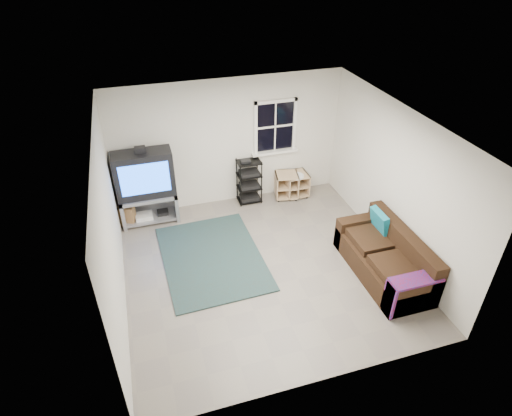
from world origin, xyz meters
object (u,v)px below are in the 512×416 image
object	(u,v)px
side_table_right	(295,182)
tv_unit	(145,181)
sofa	(386,259)
av_rack	(249,184)
side_table_left	(286,184)

from	to	relation	value
side_table_right	tv_unit	bearing A→B (deg)	-178.89
tv_unit	sofa	world-z (taller)	tv_unit
tv_unit	side_table_right	distance (m)	3.13
sofa	av_rack	bearing A→B (deg)	118.49
sofa	side_table_left	bearing A→B (deg)	104.34
side_table_left	av_rack	bearing A→B (deg)	178.63
tv_unit	side_table_left	xyz separation A→B (m)	(2.88, 0.08, -0.58)
av_rack	side_table_left	world-z (taller)	av_rack
side_table_right	sofa	size ratio (longest dim) A/B	0.28
av_rack	side_table_right	xyz separation A→B (m)	(1.02, -0.04, -0.12)
tv_unit	side_table_left	size ratio (longest dim) A/B	2.90
av_rack	sofa	distance (m)	3.22
side_table_left	sofa	size ratio (longest dim) A/B	0.28
tv_unit	side_table_left	distance (m)	2.93
side_table_left	sofa	distance (m)	2.90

